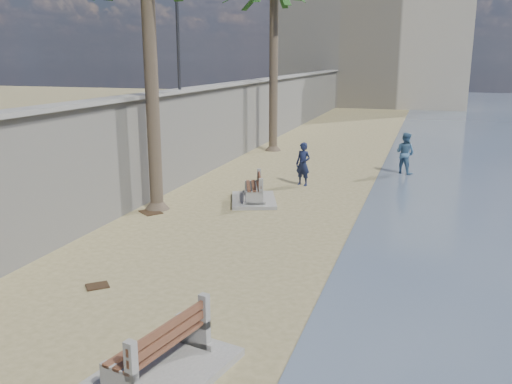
# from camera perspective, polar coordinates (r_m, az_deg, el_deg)

# --- Properties ---
(ground_plane) EXTENTS (140.00, 140.00, 0.00)m
(ground_plane) POSITION_cam_1_polar(r_m,az_deg,el_deg) (9.09, -11.09, -18.04)
(ground_plane) COLOR #95875B
(seawall) EXTENTS (0.45, 70.00, 3.50)m
(seawall) POSITION_cam_1_polar(r_m,az_deg,el_deg) (28.35, -1.02, 7.87)
(seawall) COLOR gray
(seawall) RESTS_ON ground_plane
(wall_cap) EXTENTS (0.80, 70.00, 0.12)m
(wall_cap) POSITION_cam_1_polar(r_m,az_deg,el_deg) (28.21, -1.04, 11.50)
(wall_cap) COLOR gray
(wall_cap) RESTS_ON seawall
(end_building) EXTENTS (18.00, 12.00, 14.00)m
(end_building) POSITION_cam_1_polar(r_m,az_deg,el_deg) (59.02, 12.54, 15.85)
(end_building) COLOR #B7AA93
(end_building) RESTS_ON ground_plane
(bench_near) EXTENTS (2.07, 2.64, 0.98)m
(bench_near) POSITION_cam_1_polar(r_m,az_deg,el_deg) (8.72, -10.12, -16.21)
(bench_near) COLOR gray
(bench_near) RESTS_ON ground_plane
(bench_far) EXTENTS (2.10, 2.50, 0.89)m
(bench_far) POSITION_cam_1_polar(r_m,az_deg,el_deg) (18.34, -0.25, 0.14)
(bench_far) COLOR gray
(bench_far) RESTS_ON ground_plane
(streetlight) EXTENTS (0.28, 0.28, 5.12)m
(streetlight) POSITION_cam_1_polar(r_m,az_deg,el_deg) (20.82, -8.33, 19.00)
(streetlight) COLOR #2D2D33
(streetlight) RESTS_ON wall_cap
(person_a) EXTENTS (0.80, 0.67, 1.90)m
(person_a) POSITION_cam_1_polar(r_m,az_deg,el_deg) (20.69, 4.99, 3.28)
(person_a) COLOR #151B3A
(person_a) RESTS_ON ground_plane
(person_b) EXTENTS (1.16, 1.08, 1.93)m
(person_b) POSITION_cam_1_polar(r_m,az_deg,el_deg) (23.61, 15.44, 4.19)
(person_b) COLOR #456C8F
(person_b) RESTS_ON ground_plane
(debris_c) EXTENTS (0.89, 0.86, 0.03)m
(debris_c) POSITION_cam_1_polar(r_m,az_deg,el_deg) (17.48, -11.01, -2.09)
(debris_c) COLOR #382616
(debris_c) RESTS_ON ground_plane
(debris_d) EXTENTS (0.59, 0.58, 0.03)m
(debris_d) POSITION_cam_1_polar(r_m,az_deg,el_deg) (12.27, -16.35, -9.46)
(debris_d) COLOR #382616
(debris_d) RESTS_ON ground_plane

